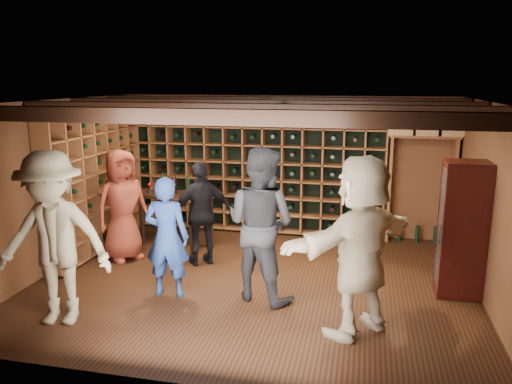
% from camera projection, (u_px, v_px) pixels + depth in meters
% --- Properties ---
extents(ground, '(6.00, 6.00, 0.00)m').
position_uv_depth(ground, '(254.00, 282.00, 7.02)').
color(ground, '#331A0E').
rests_on(ground, ground).
extents(room_shell, '(6.00, 6.00, 6.00)m').
position_uv_depth(room_shell, '(254.00, 108.00, 6.53)').
color(room_shell, brown).
rests_on(room_shell, ground).
extents(wine_rack_back, '(4.65, 0.30, 2.20)m').
position_uv_depth(wine_rack_back, '(254.00, 171.00, 9.09)').
color(wine_rack_back, brown).
rests_on(wine_rack_back, ground).
extents(wine_rack_left, '(0.30, 2.65, 2.20)m').
position_uv_depth(wine_rack_left, '(96.00, 181.00, 8.15)').
color(wine_rack_left, brown).
rests_on(wine_rack_left, ground).
extents(crate_shelf, '(1.20, 0.32, 2.07)m').
position_uv_depth(crate_shelf, '(424.00, 153.00, 8.37)').
color(crate_shelf, brown).
rests_on(crate_shelf, ground).
extents(display_cabinet, '(0.55, 0.50, 1.75)m').
position_uv_depth(display_cabinet, '(461.00, 232.00, 6.45)').
color(display_cabinet, '#380E0B').
rests_on(display_cabinet, ground).
extents(man_blue_shirt, '(0.61, 0.42, 1.59)m').
position_uv_depth(man_blue_shirt, '(167.00, 237.00, 6.43)').
color(man_blue_shirt, navy).
rests_on(man_blue_shirt, ground).
extents(man_grey_suit, '(1.17, 1.04, 1.98)m').
position_uv_depth(man_grey_suit, '(260.00, 224.00, 6.32)').
color(man_grey_suit, black).
rests_on(man_grey_suit, ground).
extents(guest_red_floral, '(0.95, 1.02, 1.75)m').
position_uv_depth(guest_red_floral, '(122.00, 205.00, 7.73)').
color(guest_red_floral, maroon).
rests_on(guest_red_floral, ground).
extents(guest_woman_black, '(0.98, 0.86, 1.59)m').
position_uv_depth(guest_woman_black, '(202.00, 214.00, 7.54)').
color(guest_woman_black, black).
rests_on(guest_woman_black, ground).
extents(guest_khaki, '(1.42, 0.97, 2.03)m').
position_uv_depth(guest_khaki, '(54.00, 239.00, 5.66)').
color(guest_khaki, gray).
rests_on(guest_khaki, ground).
extents(guest_beige, '(1.71, 1.79, 2.03)m').
position_uv_depth(guest_beige, '(360.00, 246.00, 5.42)').
color(guest_beige, tan).
rests_on(guest_beige, ground).
extents(tasting_table, '(1.32, 0.95, 1.18)m').
position_uv_depth(tasting_table, '(175.00, 201.00, 8.36)').
color(tasting_table, black).
rests_on(tasting_table, ground).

